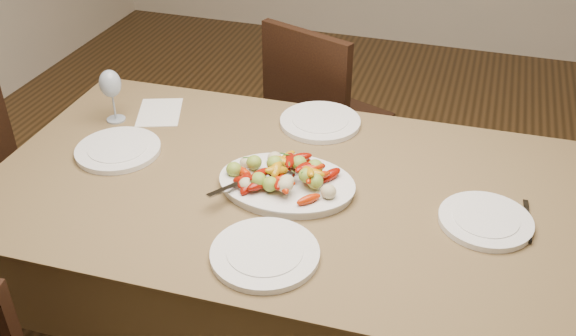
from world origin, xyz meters
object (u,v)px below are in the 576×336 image
(dining_table, at_px, (288,277))
(serving_platter, at_px, (287,185))
(plate_left, at_px, (118,150))
(plate_far, at_px, (320,122))
(plate_right, at_px, (485,221))
(chair_far, at_px, (330,120))
(plate_near, at_px, (265,254))
(wine_glass, at_px, (112,94))

(dining_table, distance_m, serving_platter, 0.39)
(plate_left, bearing_deg, plate_far, 33.11)
(plate_left, xyz_separation_m, plate_right, (1.17, -0.02, 0.00))
(serving_platter, bearing_deg, plate_right, 0.83)
(dining_table, bearing_deg, chair_far, 95.89)
(chair_far, height_order, plate_near, chair_far)
(plate_far, height_order, wine_glass, wine_glass)
(chair_far, relative_size, serving_platter, 2.36)
(plate_far, relative_size, plate_near, 0.98)
(dining_table, xyz_separation_m, serving_platter, (0.00, -0.02, 0.39))
(serving_platter, distance_m, plate_far, 0.41)
(plate_near, relative_size, wine_glass, 1.41)
(plate_near, height_order, wine_glass, wine_glass)
(dining_table, xyz_separation_m, plate_left, (-0.59, 0.01, 0.39))
(chair_far, bearing_deg, plate_near, 117.37)
(plate_near, bearing_deg, chair_far, 96.22)
(plate_far, relative_size, wine_glass, 1.38)
(plate_right, relative_size, plate_near, 0.90)
(serving_platter, xyz_separation_m, plate_near, (0.04, -0.31, -0.00))
(serving_platter, xyz_separation_m, plate_left, (-0.59, 0.03, -0.00))
(dining_table, bearing_deg, plate_far, 90.65)
(chair_far, xyz_separation_m, plate_near, (0.14, -1.25, 0.29))
(serving_platter, distance_m, plate_right, 0.58)
(dining_table, height_order, plate_far, plate_far)
(plate_left, distance_m, plate_far, 0.70)
(plate_left, distance_m, plate_right, 1.17)
(plate_right, relative_size, plate_far, 0.92)
(chair_far, relative_size, plate_near, 3.29)
(chair_far, distance_m, plate_left, 1.08)
(plate_far, distance_m, plate_near, 0.72)
(dining_table, xyz_separation_m, plate_far, (-0.00, 0.39, 0.39))
(serving_platter, distance_m, wine_glass, 0.75)
(plate_near, bearing_deg, plate_far, 93.64)
(chair_far, xyz_separation_m, serving_platter, (0.10, -0.94, 0.30))
(dining_table, relative_size, plate_near, 6.38)
(chair_far, bearing_deg, serving_platter, 117.05)
(dining_table, relative_size, serving_platter, 4.57)
(serving_platter, bearing_deg, plate_near, -82.80)
(plate_right, distance_m, plate_near, 0.63)
(chair_far, height_order, serving_platter, chair_far)
(dining_table, xyz_separation_m, chair_far, (-0.10, 0.92, 0.10))
(plate_left, relative_size, plate_near, 0.96)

